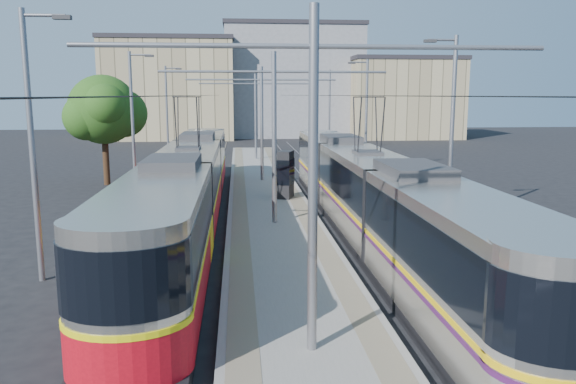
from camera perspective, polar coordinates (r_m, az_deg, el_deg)
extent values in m
plane|color=black|center=(16.07, 0.52, -10.49)|extent=(160.00, 160.00, 0.00)
cube|color=gray|center=(32.49, -2.40, 0.20)|extent=(4.00, 50.00, 0.30)
cube|color=gray|center=(32.43, -4.96, 0.44)|extent=(0.70, 50.00, 0.01)
cube|color=gray|center=(32.56, 0.15, 0.51)|extent=(0.70, 50.00, 0.01)
cube|color=gray|center=(32.60, -10.00, -0.14)|extent=(0.07, 70.00, 0.03)
cube|color=gray|center=(32.51, -7.48, -0.11)|extent=(0.07, 70.00, 0.03)
cube|color=gray|center=(32.77, 2.64, 0.05)|extent=(0.07, 70.00, 0.03)
cube|color=gray|center=(32.99, 5.11, 0.08)|extent=(0.07, 70.00, 0.03)
cube|color=silver|center=(13.40, -14.21, -15.07)|extent=(1.20, 5.00, 0.01)
cube|color=black|center=(24.81, -9.87, -2.84)|extent=(2.30, 29.34, 0.40)
cube|color=#ACA79E|center=(24.51, -9.99, 0.93)|extent=(2.40, 27.74, 2.90)
cube|color=black|center=(24.44, -10.02, 2.09)|extent=(2.43, 27.74, 1.30)
cube|color=#D7CB0B|center=(24.57, -9.96, 0.01)|extent=(2.43, 27.74, 0.12)
cube|color=#B80A17|center=(24.66, -9.93, -1.14)|extent=(2.42, 27.74, 1.10)
cube|color=#2D2D30|center=(24.32, -10.10, 4.66)|extent=(1.68, 3.00, 0.30)
cube|color=black|center=(22.92, 7.89, -3.84)|extent=(2.30, 28.88, 0.40)
cube|color=beige|center=(22.59, 7.98, 0.23)|extent=(2.40, 27.28, 2.90)
cube|color=black|center=(22.51, 8.01, 1.49)|extent=(2.43, 27.28, 1.30)
cube|color=yellow|center=(22.66, 7.96, -0.77)|extent=(2.43, 27.28, 0.12)
cube|color=#431448|center=(22.69, 7.95, -1.14)|extent=(2.43, 27.28, 0.10)
cube|color=#2D2D30|center=(22.38, 8.08, 4.27)|extent=(1.68, 3.00, 0.30)
cylinder|color=gray|center=(11.24, 2.54, 0.71)|extent=(0.20, 0.20, 7.00)
cylinder|color=gray|center=(11.14, 2.65, 14.56)|extent=(9.20, 0.10, 0.10)
cylinder|color=gray|center=(23.11, -1.40, 5.41)|extent=(0.20, 0.20, 7.00)
cylinder|color=gray|center=(23.06, -1.43, 12.12)|extent=(9.20, 0.10, 0.10)
cylinder|color=gray|center=(35.07, -2.68, 6.91)|extent=(0.20, 0.20, 7.00)
cylinder|color=gray|center=(35.04, -2.71, 11.33)|extent=(9.20, 0.10, 0.10)
cylinder|color=gray|center=(47.06, -3.31, 7.65)|extent=(0.20, 0.20, 7.00)
cylinder|color=gray|center=(47.03, -3.34, 10.94)|extent=(9.20, 0.10, 0.10)
cylinder|color=black|center=(32.07, -9.00, 9.66)|extent=(0.02, 70.00, 0.02)
cylinder|color=black|center=(32.40, 4.00, 9.76)|extent=(0.02, 70.00, 0.02)
cylinder|color=gray|center=(18.10, -24.55, 3.94)|extent=(0.18, 0.18, 8.00)
cube|color=#2D2D30|center=(17.83, -21.97, 16.14)|extent=(0.50, 0.22, 0.12)
cylinder|color=gray|center=(33.58, -15.52, 6.78)|extent=(0.18, 0.18, 8.00)
cube|color=#2D2D30|center=(33.43, -13.91, 13.28)|extent=(0.50, 0.22, 0.12)
cylinder|color=gray|center=(49.39, -12.19, 7.78)|extent=(0.18, 0.18, 8.00)
cube|color=#2D2D30|center=(49.29, -11.06, 12.18)|extent=(0.50, 0.22, 0.12)
cylinder|color=gray|center=(24.74, 16.30, 5.78)|extent=(0.18, 0.18, 8.00)
cube|color=#2D2D30|center=(24.41, 14.25, 14.64)|extent=(0.50, 0.22, 0.12)
cylinder|color=gray|center=(40.05, 7.95, 7.48)|extent=(0.18, 0.18, 8.00)
cube|color=#2D2D30|center=(39.85, 6.50, 12.90)|extent=(0.50, 0.22, 0.12)
cylinder|color=gray|center=(55.75, 4.23, 8.18)|extent=(0.18, 0.18, 8.00)
cube|color=#2D2D30|center=(55.60, 3.14, 12.06)|extent=(0.50, 0.22, 0.12)
cube|color=black|center=(28.98, -0.24, 1.78)|extent=(0.96, 1.21, 2.44)
cube|color=black|center=(28.96, -0.24, 2.09)|extent=(1.01, 1.27, 1.27)
cylinder|color=#382314|center=(36.95, -17.99, 2.88)|extent=(0.39, 0.39, 2.83)
sphere|color=#1B4012|center=(36.72, -18.26, 7.96)|extent=(4.25, 4.25, 4.25)
sphere|color=#1B4012|center=(37.20, -16.39, 7.66)|extent=(3.01, 3.01, 3.01)
cube|color=tan|center=(75.48, -11.75, 10.03)|extent=(16.00, 12.00, 12.21)
cube|color=#262328|center=(75.79, -11.92, 14.84)|extent=(16.32, 12.24, 0.50)
cube|color=gray|center=(79.37, 0.33, 10.99)|extent=(18.00, 14.00, 14.36)
cube|color=#262328|center=(79.86, 0.34, 16.33)|extent=(18.36, 14.28, 0.50)
cube|color=tan|center=(76.10, 11.46, 9.16)|extent=(14.00, 10.00, 9.88)
cube|color=#262328|center=(76.23, 11.60, 13.06)|extent=(14.28, 10.20, 0.50)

